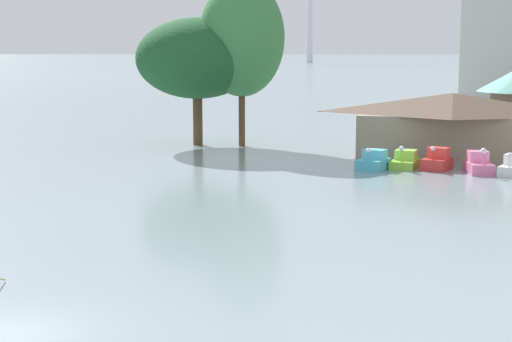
# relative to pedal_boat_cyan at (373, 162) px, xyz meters

# --- Properties ---
(ground_plane) EXTENTS (2000.00, 2000.00, 0.00)m
(ground_plane) POSITION_rel_pedal_boat_cyan_xyz_m (-6.78, -34.08, -0.54)
(ground_plane) COLOR gray
(pedal_boat_cyan) EXTENTS (2.25, 2.76, 1.56)m
(pedal_boat_cyan) POSITION_rel_pedal_boat_cyan_xyz_m (0.00, 0.00, 0.00)
(pedal_boat_cyan) COLOR #4CB7CC
(pedal_boat_cyan) RESTS_ON ground
(pedal_boat_lime) EXTENTS (1.97, 2.98, 1.64)m
(pedal_boat_lime) POSITION_rel_pedal_boat_cyan_xyz_m (2.01, 1.36, -0.06)
(pedal_boat_lime) COLOR #8CCC3F
(pedal_boat_lime) RESTS_ON ground
(pedal_boat_red) EXTENTS (2.19, 2.67, 1.66)m
(pedal_boat_red) POSITION_rel_pedal_boat_cyan_xyz_m (4.15, 1.10, 0.05)
(pedal_boat_red) COLOR red
(pedal_boat_red) RESTS_ON ground
(pedal_boat_pink) EXTENTS (2.03, 3.15, 1.79)m
(pedal_boat_pink) POSITION_rel_pedal_boat_cyan_xyz_m (6.79, 0.35, 0.03)
(pedal_boat_pink) COLOR pink
(pedal_boat_pink) RESTS_ON ground
(boathouse) EXTENTS (14.53, 7.45, 4.79)m
(boathouse) POSITION_rel_pedal_boat_cyan_xyz_m (4.98, 7.71, 1.97)
(boathouse) COLOR gray
(boathouse) RESTS_ON ground
(shoreline_tree_tall_left) EXTENTS (10.18, 10.18, 10.57)m
(shoreline_tree_tall_left) POSITION_rel_pedal_boat_cyan_xyz_m (-15.77, 10.52, 6.67)
(shoreline_tree_tall_left) COLOR brown
(shoreline_tree_tall_left) RESTS_ON ground
(shoreline_tree_mid) EXTENTS (7.03, 7.03, 13.70)m
(shoreline_tree_mid) POSITION_rel_pedal_boat_cyan_xyz_m (-11.96, 10.61, 8.35)
(shoreline_tree_mid) COLOR brown
(shoreline_tree_mid) RESTS_ON ground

